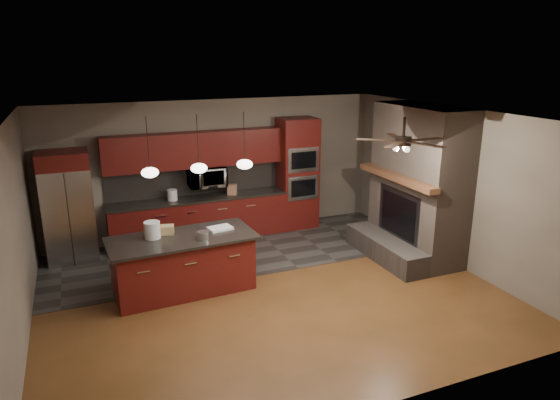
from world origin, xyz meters
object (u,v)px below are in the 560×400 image
white_bucket (152,230)px  microwave (207,177)px  counter_bucket (172,195)px  cardboard_box (167,230)px  paint_can (203,235)px  refrigerator (68,207)px  counter_box (232,190)px  oven_tower (297,174)px  kitchen_island (184,264)px  paint_tray (220,228)px

white_bucket → microwave: bearing=55.7°
counter_bucket → cardboard_box: bearing=-103.4°
white_bucket → paint_can: size_ratio=1.39×
refrigerator → counter_box: (3.10, 0.03, -0.01)m
oven_tower → paint_can: 3.57m
paint_can → kitchen_island: bearing=141.5°
kitchen_island → cardboard_box: size_ratio=10.55×
paint_tray → counter_bucket: (-0.38, 2.03, 0.07)m
refrigerator → white_bucket: (1.20, -1.94, 0.04)m
microwave → paint_tray: bearing=-99.0°
oven_tower → kitchen_island: bearing=-144.1°
microwave → counter_bucket: 0.77m
counter_box → white_bucket: bearing=-109.4°
oven_tower → kitchen_island: 3.72m
cardboard_box → counter_box: 2.50m
oven_tower → paint_can: bearing=-138.5°
paint_tray → cardboard_box: size_ratio=1.70×
oven_tower → cardboard_box: bearing=-148.8°
refrigerator → paint_can: 2.98m
kitchen_island → cardboard_box: bearing=126.7°
cardboard_box → microwave: bearing=72.9°
cardboard_box → refrigerator: bearing=141.8°
microwave → counter_bucket: size_ratio=3.38×
kitchen_island → white_bucket: 0.74m
refrigerator → paint_can: bearing=-50.1°
kitchen_island → counter_bucket: (0.27, 2.14, 0.54)m
kitchen_island → paint_tray: paint_tray is taller
microwave → white_bucket: microwave is taller
microwave → counter_box: microwave is taller
refrigerator → counter_bucket: bearing=2.5°
paint_can → paint_tray: (0.37, 0.34, -0.04)m
oven_tower → cardboard_box: 3.68m
microwave → counter_box: (0.49, -0.10, -0.30)m
kitchen_island → paint_tray: (0.65, 0.11, 0.47)m
refrigerator → white_bucket: refrigerator is taller
microwave → white_bucket: (-1.41, -2.07, -0.25)m
paint_can → paint_tray: 0.50m
kitchen_island → counter_bucket: counter_bucket is taller
cardboard_box → counter_bucket: bearing=90.3°
oven_tower → counter_bucket: bearing=179.8°
microwave → kitchen_island: microwave is taller
paint_can → cardboard_box: cardboard_box is taller
paint_tray → oven_tower: bearing=33.1°
paint_tray → microwave: bearing=72.8°
cardboard_box → paint_tray: bearing=5.7°
paint_can → oven_tower: bearing=41.5°
paint_tray → cardboard_box: cardboard_box is taller
refrigerator → paint_tray: (2.28, -1.95, -0.08)m
oven_tower → microwave: 1.98m
white_bucket → paint_tray: 1.09m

